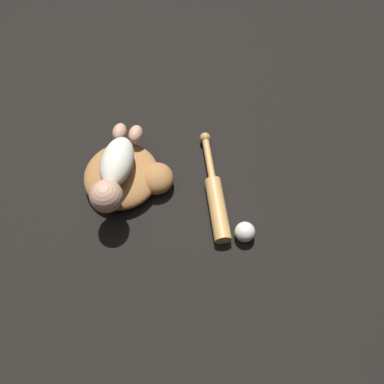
{
  "coord_description": "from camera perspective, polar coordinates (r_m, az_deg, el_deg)",
  "views": [
    {
      "loc": [
        0.69,
        0.17,
        1.19
      ],
      "look_at": [
        0.08,
        0.28,
        0.07
      ],
      "focal_mm": 35.0,
      "sensor_mm": 36.0,
      "label": 1
    }
  ],
  "objects": [
    {
      "name": "ground_plane",
      "position": [
        1.39,
        -12.01,
        -0.35
      ],
      "size": [
        6.0,
        6.0,
        0.0
      ],
      "primitive_type": "plane",
      "color": "black"
    },
    {
      "name": "baseball_glove",
      "position": [
        1.37,
        -9.82,
        2.42
      ],
      "size": [
        0.34,
        0.37,
        0.09
      ],
      "color": "#A8703D",
      "rests_on": "ground"
    },
    {
      "name": "baby_figure",
      "position": [
        1.28,
        -11.74,
        3.25
      ],
      "size": [
        0.37,
        0.21,
        0.11
      ],
      "color": "silver",
      "rests_on": "baseball_glove"
    },
    {
      "name": "baseball_bat",
      "position": [
        1.33,
        3.59,
        -0.68
      ],
      "size": [
        0.45,
        0.07,
        0.06
      ],
      "color": "tan",
      "rests_on": "ground"
    },
    {
      "name": "baseball",
      "position": [
        1.27,
        8.06,
        -6.05
      ],
      "size": [
        0.07,
        0.07,
        0.07
      ],
      "color": "white",
      "rests_on": "ground"
    }
  ]
}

